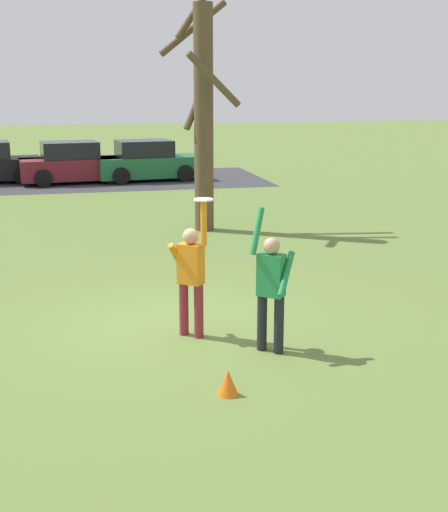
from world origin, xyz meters
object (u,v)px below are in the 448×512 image
(person_defender, at_px, (271,285))
(parked_car_green, at_px, (147,162))
(person_catcher, at_px, (191,273))
(bare_tree_tall, at_px, (203,111))
(frisbee_disc, at_px, (203,200))
(field_cone_orange, at_px, (228,383))
(parked_car_maroon, at_px, (73,164))

(person_defender, height_order, parked_car_green, person_defender)
(person_catcher, bearing_deg, bare_tree_tall, 118.70)
(frisbee_disc, distance_m, field_cone_orange, 2.76)
(person_defender, distance_m, field_cone_orange, 1.76)
(person_catcher, bearing_deg, frisbee_disc, 0.00)
(parked_car_green, bearing_deg, parked_car_maroon, 174.66)
(person_catcher, height_order, parked_car_green, person_catcher)
(parked_car_green, relative_size, field_cone_orange, 13.37)
(parked_car_maroon, bearing_deg, bare_tree_tall, -78.86)
(parked_car_maroon, bearing_deg, person_catcher, -91.84)
(parked_car_green, relative_size, bare_tree_tall, 0.69)
(parked_car_maroon, distance_m, bare_tree_tall, 10.74)
(field_cone_orange, bearing_deg, person_defender, 54.26)
(field_cone_orange, bearing_deg, person_catcher, 91.90)
(person_catcher, xyz_separation_m, field_cone_orange, (0.07, -2.12, -0.82))
(person_defender, bearing_deg, field_cone_orange, 95.48)
(person_catcher, xyz_separation_m, frisbee_disc, (0.17, -0.15, 1.11))
(frisbee_disc, bearing_deg, parked_car_maroon, 95.17)
(person_catcher, height_order, bare_tree_tall, bare_tree_tall)
(parked_car_green, distance_m, field_cone_orange, 20.01)
(person_catcher, bearing_deg, person_defender, -0.00)
(parked_car_green, bearing_deg, frisbee_disc, -100.50)
(bare_tree_tall, bearing_deg, parked_car_green, 91.73)
(parked_car_maroon, bearing_deg, frisbee_disc, -91.34)
(person_defender, xyz_separation_m, frisbee_disc, (-0.81, 0.71, 1.11))
(person_defender, xyz_separation_m, parked_car_green, (0.45, 18.70, -0.25))
(person_defender, bearing_deg, frisbee_disc, -0.00)
(frisbee_disc, bearing_deg, parked_car_green, 86.01)
(parked_car_green, bearing_deg, person_defender, -97.88)
(person_defender, relative_size, bare_tree_tall, 0.33)
(frisbee_disc, relative_size, parked_car_maroon, 0.07)
(person_defender, height_order, field_cone_orange, person_defender)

